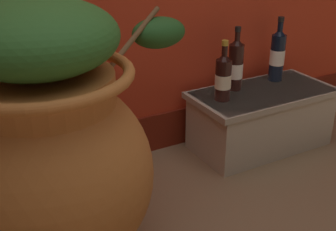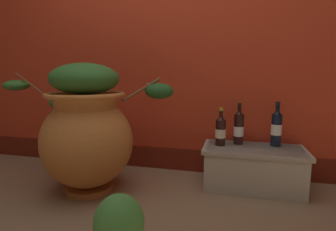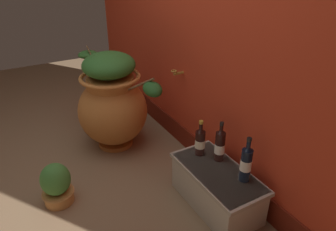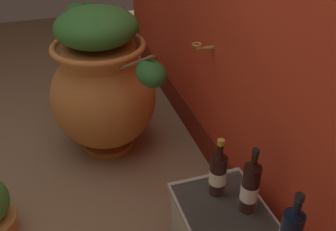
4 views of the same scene
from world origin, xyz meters
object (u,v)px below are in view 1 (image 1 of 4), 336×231
object	(u,v)px
terracotta_urn	(49,149)
wine_bottle_middle	(223,76)
wine_bottle_left	(278,54)
wine_bottle_right	(236,64)

from	to	relation	value
terracotta_urn	wine_bottle_middle	bearing A→B (deg)	20.95
wine_bottle_left	wine_bottle_middle	xyz separation A→B (m)	(-0.42, -0.09, -0.03)
wine_bottle_right	wine_bottle_middle	bearing A→B (deg)	-148.19
wine_bottle_middle	wine_bottle_right	distance (m)	0.16
terracotta_urn	wine_bottle_middle	xyz separation A→B (m)	(0.95, 0.36, -0.03)
wine_bottle_left	terracotta_urn	bearing A→B (deg)	-161.66
terracotta_urn	wine_bottle_middle	world-z (taller)	terracotta_urn
terracotta_urn	wine_bottle_left	bearing A→B (deg)	18.34
terracotta_urn	wine_bottle_middle	distance (m)	1.01
wine_bottle_middle	wine_bottle_left	bearing A→B (deg)	12.17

